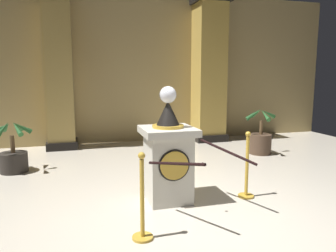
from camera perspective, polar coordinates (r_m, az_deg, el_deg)
name	(u,v)px	position (r m, az deg, el deg)	size (l,w,h in m)	color
ground_plane	(203,209)	(4.66, 6.21, -14.35)	(11.89, 11.89, 0.00)	beige
back_wall	(135,68)	(9.16, -5.78, 10.22)	(11.89, 0.16, 4.14)	tan
pedestal_clock	(168,156)	(4.71, 0.02, -5.41)	(0.76, 0.76, 1.69)	beige
stanchion_near	(142,209)	(3.73, -4.58, -14.49)	(0.24, 0.24, 1.01)	gold
stanchion_far	(247,174)	(5.07, 13.75, -8.34)	(0.24, 0.24, 1.02)	gold
velvet_rope	(203,157)	(4.22, 6.18, -5.50)	(1.34, 1.32, 0.22)	black
column_left	(59,71)	(8.57, -18.76, 9.28)	(0.79, 0.79, 3.97)	black
column_right	(209,71)	(9.31, 7.22, 9.58)	(0.95, 0.95, 3.97)	black
potted_palm_left	(13,156)	(6.88, -25.69, -4.79)	(0.74, 0.66, 1.03)	#2D2823
potted_palm_right	(260,140)	(7.96, 16.04, -2.46)	(0.80, 0.80, 1.11)	#4C3828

